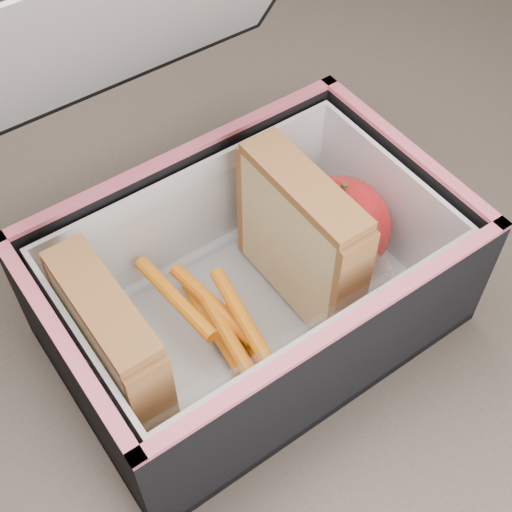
{
  "coord_description": "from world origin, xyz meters",
  "views": [
    {
      "loc": [
        -0.13,
        -0.18,
        1.2
      ],
      "look_at": [
        0.05,
        0.06,
        0.81
      ],
      "focal_mm": 50.0,
      "sensor_mm": 36.0,
      "label": 1
    }
  ],
  "objects": [
    {
      "name": "sandwich_left",
      "position": [
        -0.07,
        0.05,
        0.82
      ],
      "size": [
        0.03,
        0.1,
        0.11
      ],
      "color": "beige",
      "rests_on": "plastic_tub"
    },
    {
      "name": "sandwich_right",
      "position": [
        0.08,
        0.05,
        0.82
      ],
      "size": [
        0.03,
        0.1,
        0.12
      ],
      "color": "beige",
      "rests_on": "plastic_tub"
    },
    {
      "name": "lunch_bag",
      "position": [
        0.04,
        0.06,
        0.81
      ],
      "size": [
        0.28,
        0.28,
        0.26
      ],
      "color": "black",
      "rests_on": "kitchen_table"
    },
    {
      "name": "kitchen_table",
      "position": [
        0.0,
        0.0,
        0.66
      ],
      "size": [
        1.2,
        0.8,
        0.75
      ],
      "color": "brown",
      "rests_on": "ground"
    },
    {
      "name": "carrot_sticks",
      "position": [
        0.01,
        0.05,
        0.78
      ],
      "size": [
        0.05,
        0.14,
        0.03
      ],
      "color": "orange",
      "rests_on": "plastic_tub"
    },
    {
      "name": "red_apple",
      "position": [
        0.11,
        0.06,
        0.81
      ],
      "size": [
        0.08,
        0.08,
        0.08
      ],
      "rotation": [
        0.0,
        0.0,
        -0.07
      ],
      "color": "maroon",
      "rests_on": "paper_napkin"
    },
    {
      "name": "paper_napkin",
      "position": [
        0.12,
        0.06,
        0.77
      ],
      "size": [
        0.1,
        0.1,
        0.01
      ],
      "primitive_type": "cube",
      "rotation": [
        0.0,
        0.0,
        -0.4
      ],
      "color": "white",
      "rests_on": "lunch_bag"
    },
    {
      "name": "plastic_tub",
      "position": [
        0.0,
        0.05,
        0.8
      ],
      "size": [
        0.19,
        0.14,
        0.08
      ],
      "primitive_type": null,
      "color": "white",
      "rests_on": "lunch_bag"
    }
  ]
}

